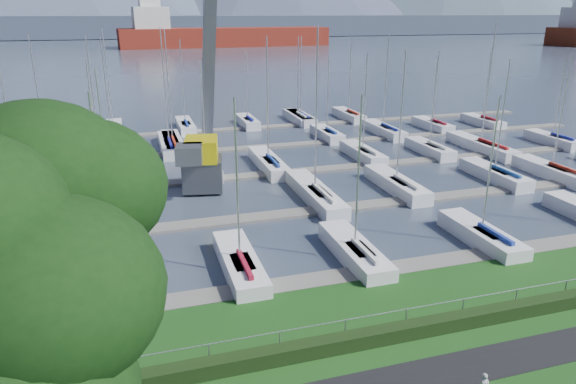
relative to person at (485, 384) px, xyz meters
name	(u,v)px	position (x,y,z in m)	size (l,w,h in m)	color
path	(397,382)	(-2.79, 1.62, -0.57)	(160.00, 2.00, 0.04)	black
water	(145,42)	(-2.79, 264.62, -0.98)	(800.00, 540.00, 0.20)	#3D4659
hedge	(369,338)	(-2.79, 4.22, -0.23)	(80.00, 0.70, 0.70)	black
fence	(366,316)	(-2.79, 4.62, 0.62)	(0.04, 0.04, 80.00)	#96989E
foothill	(140,26)	(-2.79, 334.62, 5.42)	(900.00, 80.00, 12.00)	#444E64
docks	(243,177)	(-2.79, 30.62, -0.80)	(90.00, 41.60, 0.25)	slate
person	(485,384)	(0.00, 0.00, 0.00)	(0.42, 0.28, 1.15)	#ABABB2
tree	(8,277)	(-14.91, -1.29, 7.60)	(7.68, 9.04, 12.26)	black
crane	(203,122)	(-6.32, 29.24, 4.75)	(4.76, 13.38, 22.35)	#4E5055
cargo_ship_mid	(216,37)	(25.76, 218.49, 3.05)	(91.40, 23.48, 21.50)	maroon
sailboat_fleet	(210,108)	(-4.97, 34.63, 4.86)	(74.34, 49.77, 13.85)	#1B1E98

